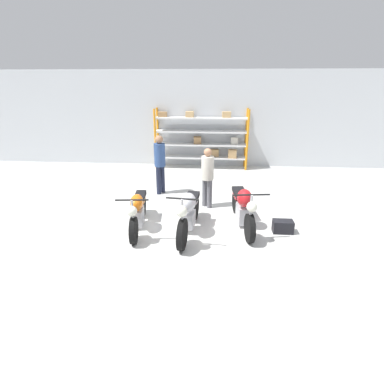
{
  "coord_description": "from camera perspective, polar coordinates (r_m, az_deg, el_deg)",
  "views": [
    {
      "loc": [
        0.5,
        -6.23,
        3.15
      ],
      "look_at": [
        0.0,
        0.4,
        0.7
      ],
      "focal_mm": 28.0,
      "sensor_mm": 36.0,
      "label": 1
    }
  ],
  "objects": [
    {
      "name": "ground_plane",
      "position": [
        7.0,
        -0.25,
        -6.52
      ],
      "size": [
        30.0,
        30.0,
        0.0
      ],
      "primitive_type": "plane",
      "color": "silver"
    },
    {
      "name": "back_wall",
      "position": [
        11.83,
        1.92,
        13.66
      ],
      "size": [
        30.0,
        0.08,
        3.6
      ],
      "color": "silver",
      "rests_on": "ground_plane"
    },
    {
      "name": "shelving_rack",
      "position": [
        11.57,
        2.08,
        10.33
      ],
      "size": [
        3.51,
        0.63,
        2.24
      ],
      "color": "orange",
      "rests_on": "ground_plane"
    },
    {
      "name": "motorcycle_orange",
      "position": [
        6.84,
        -10.27,
        -3.39
      ],
      "size": [
        0.67,
        1.97,
        0.96
      ],
      "rotation": [
        0.0,
        0.0,
        -1.47
      ],
      "color": "black",
      "rests_on": "ground_plane"
    },
    {
      "name": "motorcycle_silver",
      "position": [
        6.47,
        -0.63,
        -3.73
      ],
      "size": [
        0.64,
        2.08,
        1.08
      ],
      "rotation": [
        0.0,
        0.0,
        -1.68
      ],
      "color": "black",
      "rests_on": "ground_plane"
    },
    {
      "name": "motorcycle_red",
      "position": [
        6.93,
        9.66,
        -2.73
      ],
      "size": [
        0.74,
        2.12,
        1.05
      ],
      "rotation": [
        0.0,
        0.0,
        -1.45
      ],
      "color": "black",
      "rests_on": "ground_plane"
    },
    {
      "name": "person_browsing",
      "position": [
        7.76,
        2.96,
        3.55
      ],
      "size": [
        0.45,
        0.45,
        1.59
      ],
      "rotation": [
        0.0,
        0.0,
        3.98
      ],
      "color": "#595960",
      "rests_on": "ground_plane"
    },
    {
      "name": "person_near_rack",
      "position": [
        8.78,
        -6.15,
        6.09
      ],
      "size": [
        0.44,
        0.44,
        1.73
      ],
      "rotation": [
        0.0,
        0.0,
        2.56
      ],
      "color": "#1E2338",
      "rests_on": "ground_plane"
    },
    {
      "name": "toolbox",
      "position": [
        6.97,
        16.92,
        -6.3
      ],
      "size": [
        0.44,
        0.26,
        0.28
      ],
      "color": "black",
      "rests_on": "ground_plane"
    }
  ]
}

